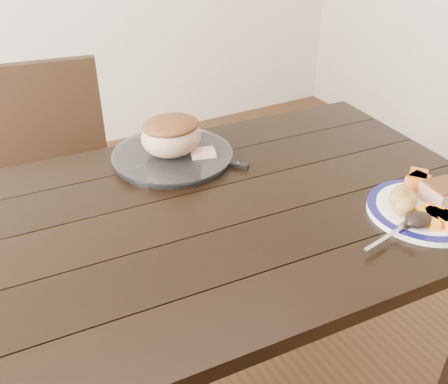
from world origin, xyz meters
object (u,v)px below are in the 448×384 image
pork_slice (446,193)px  roast_joint (171,137)px  chair_far (56,180)px  carving_knife (215,162)px  serving_platter (173,157)px  dining_table (194,242)px  fork (394,233)px  dinner_plate (424,211)px

pork_slice → roast_joint: size_ratio=0.58×
chair_far → carving_knife: 0.70m
serving_platter → roast_joint: 0.07m
dining_table → roast_joint: 0.34m
pork_slice → serving_platter: bearing=131.2°
serving_platter → dining_table: bearing=-104.2°
chair_far → carving_knife: bearing=134.3°
fork → carving_knife: fork is taller
chair_far → pork_slice: (0.78, -1.02, 0.27)m
dining_table → carving_knife: (0.17, 0.20, 0.10)m
dinner_plate → roast_joint: roast_joint is taller
chair_far → carving_knife: size_ratio=3.79×
roast_joint → carving_knife: (0.10, -0.09, -0.07)m
serving_platter → dinner_plate: bearing=-52.3°
dining_table → dinner_plate: 0.59m
dining_table → roast_joint: roast_joint is taller
serving_platter → roast_joint: bearing=0.0°
dining_table → chair_far: bearing=106.1°
pork_slice → fork: pork_slice is taller
dining_table → chair_far: chair_far is taller
fork → chair_far: bearing=108.9°
chair_far → fork: size_ratio=5.22×
dining_table → fork: 0.50m
chair_far → dinner_plate: bearing=134.2°
chair_far → dining_table: bearing=114.9°
dining_table → serving_platter: 0.31m
roast_joint → carving_knife: roast_joint is taller
dinner_plate → roast_joint: (-0.44, 0.57, 0.07)m
dining_table → pork_slice: pork_slice is taller
serving_platter → pork_slice: 0.76m
dining_table → pork_slice: 0.65m
chair_far → roast_joint: 0.61m
chair_far → serving_platter: chair_far is taller
dinner_plate → fork: (-0.15, -0.04, 0.01)m
dining_table → carving_knife: bearing=49.2°
pork_slice → carving_knife: size_ratio=0.43×
dinner_plate → serving_platter: 0.72m
carving_knife → serving_platter: bearing=-175.5°
serving_platter → carving_knife: bearing=-41.7°
dining_table → carving_knife: carving_knife is taller
pork_slice → chair_far: bearing=127.5°
fork → carving_knife: bearing=100.5°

